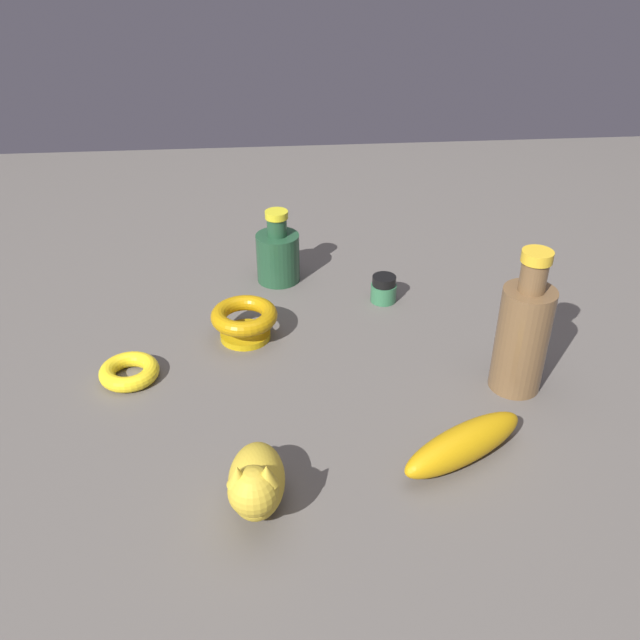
{
  "coord_description": "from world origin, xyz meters",
  "views": [
    {
      "loc": [
        -0.83,
        0.07,
        0.59
      ],
      "look_at": [
        0.0,
        0.0,
        0.07
      ],
      "focal_mm": 38.53,
      "sensor_mm": 36.0,
      "label": 1
    }
  ],
  "objects_px": {
    "nail_polish_jar": "(384,289)",
    "banana": "(464,444)",
    "bangle": "(129,372)",
    "bowl": "(244,319)",
    "cat_figurine": "(256,482)",
    "bottle_short": "(278,254)",
    "bottle_tall": "(523,334)"
  },
  "relations": [
    {
      "from": "cat_figurine",
      "to": "bowl",
      "type": "xyz_separation_m",
      "value": [
        0.35,
        0.01,
        -0.01
      ]
    },
    {
      "from": "cat_figurine",
      "to": "bottle_tall",
      "type": "relative_size",
      "value": 0.68
    },
    {
      "from": "bottle_tall",
      "to": "nail_polish_jar",
      "type": "height_order",
      "value": "bottle_tall"
    },
    {
      "from": "bottle_tall",
      "to": "bangle",
      "type": "height_order",
      "value": "bottle_tall"
    },
    {
      "from": "bottle_tall",
      "to": "nail_polish_jar",
      "type": "distance_m",
      "value": 0.29
    },
    {
      "from": "bottle_short",
      "to": "cat_figurine",
      "type": "bearing_deg",
      "value": 175.36
    },
    {
      "from": "bottle_tall",
      "to": "banana",
      "type": "distance_m",
      "value": 0.19
    },
    {
      "from": "bowl",
      "to": "bangle",
      "type": "height_order",
      "value": "bowl"
    },
    {
      "from": "nail_polish_jar",
      "to": "banana",
      "type": "bearing_deg",
      "value": -175.17
    },
    {
      "from": "bowl",
      "to": "bottle_short",
      "type": "height_order",
      "value": "bottle_short"
    },
    {
      "from": "bowl",
      "to": "bangle",
      "type": "distance_m",
      "value": 0.19
    },
    {
      "from": "bottle_tall",
      "to": "cat_figurine",
      "type": "bearing_deg",
      "value": 118.64
    },
    {
      "from": "bowl",
      "to": "banana",
      "type": "height_order",
      "value": "bowl"
    },
    {
      "from": "nail_polish_jar",
      "to": "bangle",
      "type": "bearing_deg",
      "value": 115.02
    },
    {
      "from": "nail_polish_jar",
      "to": "banana",
      "type": "xyz_separation_m",
      "value": [
        -0.39,
        -0.03,
        0.0
      ]
    },
    {
      "from": "cat_figurine",
      "to": "bangle",
      "type": "height_order",
      "value": "cat_figurine"
    },
    {
      "from": "bangle",
      "to": "nail_polish_jar",
      "type": "bearing_deg",
      "value": -64.98
    },
    {
      "from": "nail_polish_jar",
      "to": "bottle_short",
      "type": "distance_m",
      "value": 0.2
    },
    {
      "from": "bottle_tall",
      "to": "nail_polish_jar",
      "type": "xyz_separation_m",
      "value": [
        0.25,
        0.14,
        -0.06
      ]
    },
    {
      "from": "bottle_short",
      "to": "banana",
      "type": "relative_size",
      "value": 0.72
    },
    {
      "from": "bowl",
      "to": "cat_figurine",
      "type": "bearing_deg",
      "value": -177.59
    },
    {
      "from": "cat_figurine",
      "to": "bangle",
      "type": "xyz_separation_m",
      "value": [
        0.26,
        0.18,
        -0.03
      ]
    },
    {
      "from": "cat_figurine",
      "to": "nail_polish_jar",
      "type": "xyz_separation_m",
      "value": [
        0.44,
        -0.22,
        -0.02
      ]
    },
    {
      "from": "bottle_short",
      "to": "banana",
      "type": "bearing_deg",
      "value": -156.61
    },
    {
      "from": "bangle",
      "to": "banana",
      "type": "distance_m",
      "value": 0.47
    },
    {
      "from": "bottle_tall",
      "to": "bowl",
      "type": "bearing_deg",
      "value": 67.57
    },
    {
      "from": "bowl",
      "to": "bottle_short",
      "type": "distance_m",
      "value": 0.19
    },
    {
      "from": "nail_polish_jar",
      "to": "bottle_short",
      "type": "bearing_deg",
      "value": 62.52
    },
    {
      "from": "bottle_tall",
      "to": "bottle_short",
      "type": "bearing_deg",
      "value": 43.11
    },
    {
      "from": "cat_figurine",
      "to": "bottle_short",
      "type": "bearing_deg",
      "value": -4.64
    },
    {
      "from": "cat_figurine",
      "to": "banana",
      "type": "height_order",
      "value": "cat_figurine"
    },
    {
      "from": "bottle_short",
      "to": "bangle",
      "type": "xyz_separation_m",
      "value": [
        -0.27,
        0.22,
        -0.04
      ]
    }
  ]
}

